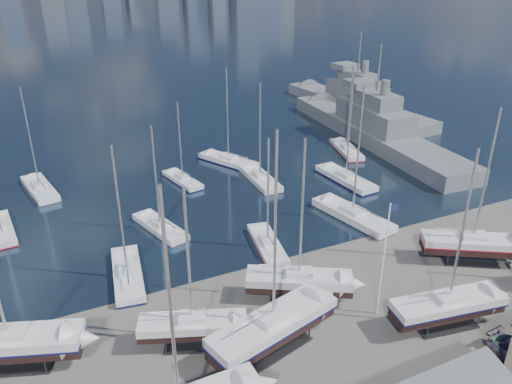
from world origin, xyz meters
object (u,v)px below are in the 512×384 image
naval_ship_west (355,103)px  flagpole (385,253)px  sailboat_cradle_0 (10,343)px  naval_ship_east (372,131)px

naval_ship_west → flagpole: 68.44m
flagpole → sailboat_cradle_0: bearing=166.6°
naval_ship_west → naval_ship_east: bearing=148.3°
sailboat_cradle_0 → flagpole: sailboat_cradle_0 is taller
naval_ship_east → naval_ship_west: (8.53, 17.10, 0.00)m
naval_ship_east → flagpole: size_ratio=4.27×
naval_ship_west → flagpole: bearing=140.9°
sailboat_cradle_0 → naval_ship_west: (67.74, 49.61, -0.49)m
naval_ship_east → flagpole: bearing=147.6°
sailboat_cradle_0 → naval_ship_east: sailboat_cradle_0 is taller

